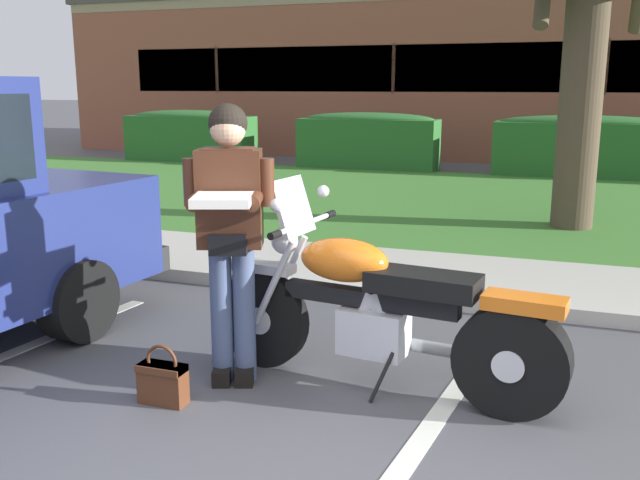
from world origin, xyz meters
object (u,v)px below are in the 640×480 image
handbag (163,380)px  hedge_center_right (583,146)px  rider_person (230,223)px  hedge_center_left (368,140)px  brick_building (599,74)px  hedge_left (190,135)px  motorcycle (390,313)px

handbag → hedge_center_right: hedge_center_right is taller
rider_person → hedge_center_left: size_ratio=0.57×
brick_building → hedge_center_left: bearing=-124.9°
handbag → rider_person: bearing=59.7°
hedge_left → brick_building: brick_building is taller
motorcycle → brick_building: bearing=84.9°
rider_person → hedge_center_right: (2.12, 10.91, -0.36)m
hedge_left → motorcycle: bearing=-55.0°
motorcycle → brick_building: brick_building is taller
hedge_center_left → handbag: bearing=-80.1°
motorcycle → handbag: bearing=-152.5°
motorcycle → hedge_center_right: (1.18, 10.72, 0.16)m
handbag → brick_building: brick_building is taller
rider_person → hedge_center_left: bearing=101.5°
motorcycle → rider_person: 1.09m
motorcycle → rider_person: bearing=-168.3°
rider_person → hedge_center_right: 11.12m
hedge_left → hedge_center_right: 8.68m
motorcycle → hedge_center_right: size_ratio=0.67×
rider_person → hedge_left: size_ratio=0.55×
hedge_center_left → brick_building: brick_building is taller
rider_person → hedge_center_right: rider_person is taller
rider_person → hedge_left: bearing=121.0°
handbag → hedge_center_left: 11.52m
rider_person → brick_building: 17.89m
hedge_center_left → brick_building: bearing=55.1°
motorcycle → hedge_center_left: 11.18m
hedge_center_right → brick_building: 6.93m
hedge_left → handbag: bearing=-60.9°
handbag → hedge_center_right: size_ratio=0.11×
handbag → hedge_center_right: bearing=78.2°
handbag → brick_building: size_ratio=0.01×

